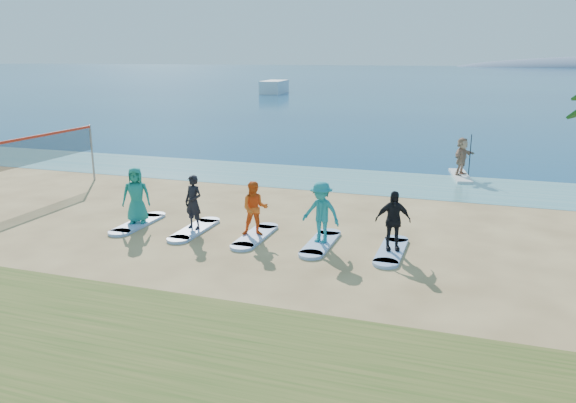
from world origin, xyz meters
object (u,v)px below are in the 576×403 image
(volleyball_net, at_px, (14,155))
(surfboard_2, at_px, (255,236))
(surfboard_1, at_px, (195,230))
(student_1, at_px, (193,202))
(paddleboarder, at_px, (462,156))
(student_4, at_px, (393,221))
(surfboard_0, at_px, (138,224))
(student_3, at_px, (321,212))
(student_0, at_px, (136,195))
(surfboard_3, at_px, (321,243))
(boat_offshore_a, at_px, (274,93))
(paddleboard, at_px, (460,176))
(student_2, at_px, (255,209))
(surfboard_4, at_px, (391,251))

(volleyball_net, relative_size, surfboard_2, 4.13)
(surfboard_1, bearing_deg, student_1, 90.00)
(paddleboarder, xyz_separation_m, student_4, (-1.46, -11.33, -0.03))
(surfboard_0, height_order, student_3, student_3)
(student_0, xyz_separation_m, surfboard_3, (6.29, -0.00, -0.97))
(boat_offshore_a, xyz_separation_m, surfboard_0, (18.86, -64.64, 0.04))
(paddleboarder, relative_size, surfboard_1, 0.78)
(volleyball_net, bearing_deg, student_3, -3.97)
(paddleboard, height_order, student_0, student_0)
(boat_offshore_a, bearing_deg, surfboard_2, -76.41)
(boat_offshore_a, distance_m, surfboard_2, 68.63)
(surfboard_2, distance_m, surfboard_3, 2.10)
(student_2, relative_size, student_4, 0.98)
(volleyball_net, distance_m, surfboard_1, 8.10)
(student_1, bearing_deg, surfboard_4, 14.29)
(student_1, distance_m, surfboard_4, 6.36)
(paddleboarder, distance_m, surfboard_2, 12.70)
(surfboard_4, bearing_deg, volleyball_net, 176.61)
(boat_offshore_a, distance_m, student_1, 67.96)
(student_2, bearing_deg, paddleboard, 43.53)
(student_0, relative_size, surfboard_4, 0.84)
(surfboard_4, bearing_deg, surfboard_0, 180.00)
(surfboard_4, bearing_deg, paddleboarder, 82.65)
(surfboard_0, bearing_deg, boat_offshore_a, 106.26)
(boat_offshore_a, xyz_separation_m, student_1, (20.95, -64.64, 0.96))
(volleyball_net, bearing_deg, surfboard_2, -4.81)
(boat_offshore_a, distance_m, surfboard_4, 70.15)
(surfboard_1, bearing_deg, paddleboard, 55.62)
(student_0, xyz_separation_m, student_1, (2.10, 0.00, -0.06))
(surfboard_1, distance_m, student_3, 4.30)
(surfboard_3, bearing_deg, student_2, 180.00)
(boat_offshore_a, xyz_separation_m, student_3, (25.15, -64.64, 1.01))
(paddleboard, xyz_separation_m, surfboard_2, (-5.66, -11.33, -0.01))
(student_3, relative_size, student_4, 1.06)
(paddleboard, xyz_separation_m, surfboard_1, (-7.75, -11.33, -0.01))
(paddleboard, bearing_deg, surfboard_4, -107.78)
(surfboard_3, height_order, student_4, student_4)
(surfboard_3, bearing_deg, surfboard_1, 180.00)
(paddleboard, xyz_separation_m, surfboard_3, (-3.56, -11.33, -0.01))
(volleyball_net, bearing_deg, student_1, -6.09)
(student_1, bearing_deg, student_0, -165.71)
(student_3, relative_size, surfboard_4, 0.83)
(paddleboarder, height_order, student_3, student_3)
(boat_offshore_a, height_order, student_4, student_4)
(surfboard_0, bearing_deg, student_2, 0.00)
(student_0, bearing_deg, surfboard_4, -23.95)
(paddleboarder, distance_m, student_4, 11.43)
(boat_offshore_a, bearing_deg, student_3, -74.78)
(volleyball_net, bearing_deg, paddleboarder, 33.96)
(surfboard_2, xyz_separation_m, surfboard_4, (4.19, 0.00, 0.00))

